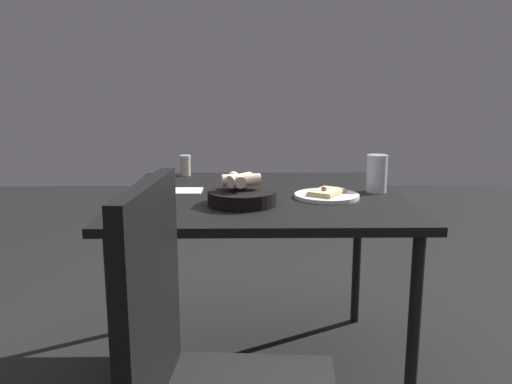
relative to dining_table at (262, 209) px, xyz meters
The scene contains 8 objects.
ground 0.67m from the dining_table, ahead, with size 8.00×8.00×0.00m, color black.
dining_table is the anchor object (origin of this frame).
pizza_plate 0.26m from the dining_table, 17.54° to the right, with size 0.24×0.24×0.04m.
bread_basket 0.22m from the dining_table, 111.70° to the right, with size 0.24×0.24×0.11m.
beer_glass 0.47m from the dining_table, ahead, with size 0.08×0.08×0.15m.
pepper_shaker 0.55m from the dining_table, 129.05° to the left, with size 0.05×0.05×0.09m.
napkin 0.32m from the dining_table, behind, with size 0.16×0.12×0.00m.
chair_near 0.91m from the dining_table, 100.06° to the right, with size 0.47×0.47×0.94m.
Camera 1 is at (-0.05, -1.95, 1.14)m, focal length 36.40 mm.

